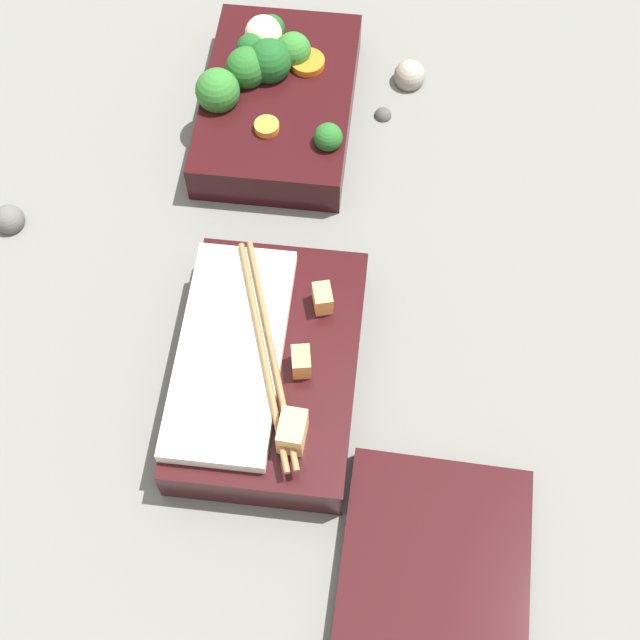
% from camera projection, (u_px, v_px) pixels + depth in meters
% --- Properties ---
extents(ground_plane, '(3.00, 3.00, 0.00)m').
position_uv_depth(ground_plane, '(270.00, 235.00, 0.80)').
color(ground_plane, slate).
extents(bento_tray_vegetable, '(0.21, 0.14, 0.07)m').
position_uv_depth(bento_tray_vegetable, '(274.00, 95.00, 0.85)').
color(bento_tray_vegetable, black).
rests_on(bento_tray_vegetable, ground_plane).
extents(bento_tray_rice, '(0.21, 0.14, 0.07)m').
position_uv_depth(bento_tray_rice, '(265.00, 367.00, 0.71)').
color(bento_tray_rice, black).
rests_on(bento_tray_rice, ground_plane).
extents(bento_lid, '(0.21, 0.14, 0.02)m').
position_uv_depth(bento_lid, '(432.00, 600.00, 0.64)').
color(bento_lid, black).
rests_on(bento_lid, ground_plane).
extents(pebble_0, '(0.03, 0.03, 0.03)m').
position_uv_depth(pebble_0, '(9.00, 220.00, 0.80)').
color(pebble_0, '#595651').
rests_on(pebble_0, ground_plane).
extents(pebble_1, '(0.02, 0.02, 0.02)m').
position_uv_depth(pebble_1, '(383.00, 113.00, 0.87)').
color(pebble_1, '#474442').
rests_on(pebble_1, ground_plane).
extents(pebble_2, '(0.03, 0.03, 0.03)m').
position_uv_depth(pebble_2, '(409.00, 76.00, 0.89)').
color(pebble_2, gray).
rests_on(pebble_2, ground_plane).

